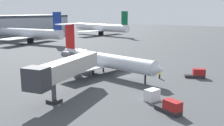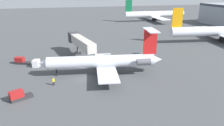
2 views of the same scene
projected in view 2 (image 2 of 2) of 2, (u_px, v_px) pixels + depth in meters
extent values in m
cube|color=#424447|center=(83.00, 78.00, 48.58)|extent=(400.00, 400.00, 0.10)
cylinder|color=silver|center=(101.00, 62.00, 49.72)|extent=(6.79, 25.47, 2.97)
cone|color=silver|center=(43.00, 64.00, 48.36)|extent=(3.12, 2.60, 2.82)
cone|color=silver|center=(157.00, 60.00, 51.09)|extent=(2.89, 2.95, 2.52)
cube|color=silver|center=(108.00, 75.00, 45.15)|extent=(9.60, 5.73, 0.24)
cube|color=silver|center=(104.00, 59.00, 55.28)|extent=(9.60, 5.73, 0.24)
cylinder|color=#595960|center=(144.00, 62.00, 48.33)|extent=(1.97, 3.39, 1.50)
cylinder|color=#595960|center=(139.00, 56.00, 52.79)|extent=(1.97, 3.39, 1.50)
cube|color=red|center=(150.00, 42.00, 49.41)|extent=(0.72, 3.20, 5.92)
cube|color=silver|center=(151.00, 30.00, 48.45)|extent=(7.09, 3.41, 0.20)
cylinder|color=black|center=(57.00, 72.00, 49.42)|extent=(0.36, 0.36, 1.71)
cylinder|color=black|center=(110.00, 73.00, 49.21)|extent=(0.36, 0.36, 1.71)
cylinder|color=black|center=(109.00, 68.00, 52.20)|extent=(0.36, 0.36, 1.71)
cube|color=#B7B2A8|center=(82.00, 42.00, 61.64)|extent=(17.01, 5.93, 2.60)
cube|color=#333338|center=(74.00, 37.00, 68.39)|extent=(2.99, 3.62, 3.20)
cylinder|color=#4C4C51|center=(78.00, 49.00, 66.17)|extent=(0.70, 0.70, 3.30)
cube|color=#262626|center=(78.00, 53.00, 66.64)|extent=(1.80, 1.80, 0.50)
cube|color=black|center=(54.00, 83.00, 44.74)|extent=(0.33, 0.38, 0.85)
cube|color=yellow|center=(53.00, 80.00, 44.50)|extent=(0.37, 0.46, 0.60)
sphere|color=tan|center=(53.00, 78.00, 44.36)|extent=(0.24, 0.24, 0.24)
cube|color=#262628|center=(23.00, 63.00, 57.50)|extent=(2.81, 4.23, 0.60)
cube|color=maroon|center=(20.00, 59.00, 57.28)|extent=(2.20, 2.75, 1.30)
cube|color=#262628|center=(22.00, 98.00, 39.16)|extent=(2.97, 4.21, 0.60)
cube|color=maroon|center=(16.00, 94.00, 38.35)|extent=(2.29, 2.77, 1.30)
cube|color=silver|center=(36.00, 63.00, 55.42)|extent=(2.51, 2.05, 1.81)
cylinder|color=silver|center=(155.00, 14.00, 132.59)|extent=(5.42, 39.13, 3.85)
cube|color=#0C5933|center=(129.00, 6.00, 127.17)|extent=(0.46, 4.01, 7.00)
cube|color=silver|center=(155.00, 17.00, 133.10)|extent=(32.98, 7.32, 0.30)
cube|color=black|center=(155.00, 19.00, 133.64)|extent=(1.20, 2.80, 2.40)
cube|color=orange|center=(178.00, 18.00, 76.37)|extent=(0.85, 4.00, 7.00)
cube|color=silver|center=(224.00, 35.00, 80.86)|extent=(36.77, 10.98, 0.30)
cube|color=black|center=(223.00, 39.00, 81.40)|extent=(1.20, 2.80, 2.40)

